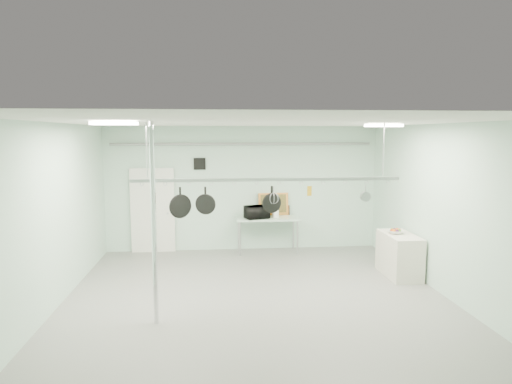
{
  "coord_description": "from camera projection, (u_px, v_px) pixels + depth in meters",
  "views": [
    {
      "loc": [
        -0.79,
        -7.69,
        3.01
      ],
      "look_at": [
        0.05,
        1.0,
        1.89
      ],
      "focal_mm": 32.0,
      "sensor_mm": 36.0,
      "label": 1
    }
  ],
  "objects": [
    {
      "name": "back_wall",
      "position": [
        243.0,
        189.0,
        11.78
      ],
      "size": [
        7.0,
        0.02,
        3.2
      ],
      "primitive_type": "cube",
      "color": "silver",
      "rests_on": "floor"
    },
    {
      "name": "floor",
      "position": [
        258.0,
        305.0,
        8.05
      ],
      "size": [
        8.0,
        8.0,
        0.0
      ],
      "primitive_type": "plane",
      "color": "gray",
      "rests_on": "ground"
    },
    {
      "name": "pot_rack",
      "position": [
        268.0,
        178.0,
        8.08
      ],
      "size": [
        4.8,
        0.06,
        1.0
      ],
      "color": "#B7B7BC",
      "rests_on": "ceiling"
    },
    {
      "name": "skillet_left",
      "position": [
        180.0,
        203.0,
        7.99
      ],
      "size": [
        0.4,
        0.26,
        0.56
      ],
      "primitive_type": null,
      "rotation": [
        0.0,
        0.0,
        0.52
      ],
      "color": "black",
      "rests_on": "pot_rack"
    },
    {
      "name": "painting_large",
      "position": [
        273.0,
        204.0,
        11.82
      ],
      "size": [
        0.79,
        0.17,
        0.58
      ],
      "primitive_type": "cube",
      "rotation": [
        -0.14,
        0.0,
        0.05
      ],
      "color": "#CA7A36",
      "rests_on": "prep_table"
    },
    {
      "name": "conduit_pipe",
      "position": [
        243.0,
        144.0,
        11.55
      ],
      "size": [
        6.6,
        0.07,
        0.07
      ],
      "primitive_type": "cylinder",
      "rotation": [
        0.0,
        1.57,
        0.0
      ],
      "color": "gray",
      "rests_on": "back_wall"
    },
    {
      "name": "fruit_cluster",
      "position": [
        396.0,
        230.0,
        9.66
      ],
      "size": [
        0.24,
        0.24,
        0.09
      ],
      "primitive_type": null,
      "color": "#AD3110",
      "rests_on": "fruit_bowl"
    },
    {
      "name": "skillet_right",
      "position": [
        272.0,
        200.0,
        8.14
      ],
      "size": [
        0.36,
        0.14,
        0.49
      ],
      "primitive_type": null,
      "rotation": [
        0.0,
        0.0,
        0.22
      ],
      "color": "black",
      "rests_on": "pot_rack"
    },
    {
      "name": "light_panel_left",
      "position": [
        114.0,
        123.0,
        6.65
      ],
      "size": [
        0.65,
        0.3,
        0.05
      ],
      "primitive_type": "cube",
      "color": "white",
      "rests_on": "ceiling"
    },
    {
      "name": "chrome_pole",
      "position": [
        154.0,
        225.0,
        7.09
      ],
      "size": [
        0.08,
        0.08,
        3.2
      ],
      "primitive_type": "cylinder",
      "color": "silver",
      "rests_on": "floor"
    },
    {
      "name": "right_wall",
      "position": [
        452.0,
        213.0,
        8.18
      ],
      "size": [
        0.02,
        8.0,
        3.2
      ],
      "primitive_type": "cube",
      "color": "silver",
      "rests_on": "floor"
    },
    {
      "name": "ceiling",
      "position": [
        259.0,
        123.0,
        7.64
      ],
      "size": [
        7.0,
        8.0,
        0.02
      ],
      "primitive_type": "cube",
      "color": "silver",
      "rests_on": "back_wall"
    },
    {
      "name": "prep_table",
      "position": [
        268.0,
        220.0,
        11.55
      ],
      "size": [
        1.6,
        0.7,
        0.91
      ],
      "color": "#A9C7B1",
      "rests_on": "floor"
    },
    {
      "name": "fruit_bowl",
      "position": [
        395.0,
        232.0,
        9.67
      ],
      "size": [
        0.33,
        0.33,
        0.08
      ],
      "primitive_type": "imported",
      "rotation": [
        0.0,
        0.0,
        -0.02
      ],
      "color": "silver",
      "rests_on": "side_cabinet"
    },
    {
      "name": "saucepan",
      "position": [
        365.0,
        194.0,
        8.29
      ],
      "size": [
        0.2,
        0.13,
        0.32
      ],
      "primitive_type": null,
      "rotation": [
        0.0,
        0.0,
        0.16
      ],
      "color": "silver",
      "rests_on": "pot_rack"
    },
    {
      "name": "coffee_canister",
      "position": [
        276.0,
        214.0,
        11.5
      ],
      "size": [
        0.2,
        0.2,
        0.2
      ],
      "primitive_type": "cylinder",
      "rotation": [
        0.0,
        0.0,
        -0.3
      ],
      "color": "white",
      "rests_on": "prep_table"
    },
    {
      "name": "grater",
      "position": [
        309.0,
        191.0,
        8.18
      ],
      "size": [
        0.08,
        0.05,
        0.2
      ],
      "primitive_type": null,
      "rotation": [
        0.0,
        0.0,
        0.4
      ],
      "color": "yellow",
      "rests_on": "pot_rack"
    },
    {
      "name": "microwave",
      "position": [
        257.0,
        212.0,
        11.38
      ],
      "size": [
        0.66,
        0.54,
        0.32
      ],
      "primitive_type": "imported",
      "rotation": [
        0.0,
        0.0,
        3.46
      ],
      "color": "black",
      "rests_on": "prep_table"
    },
    {
      "name": "door",
      "position": [
        153.0,
        211.0,
        11.58
      ],
      "size": [
        1.1,
        0.1,
        2.2
      ],
      "primitive_type": "cube",
      "color": "silver",
      "rests_on": "floor"
    },
    {
      "name": "painting_small",
      "position": [
        284.0,
        210.0,
        11.87
      ],
      "size": [
        0.3,
        0.09,
        0.25
      ],
      "primitive_type": "cube",
      "rotation": [
        -0.17,
        0.0,
        0.03
      ],
      "color": "black",
      "rests_on": "prep_table"
    },
    {
      "name": "side_cabinet",
      "position": [
        399.0,
        255.0,
        9.67
      ],
      "size": [
        0.6,
        1.2,
        0.9
      ],
      "primitive_type": "cube",
      "color": "beige",
      "rests_on": "floor"
    },
    {
      "name": "light_panel_right",
      "position": [
        384.0,
        125.0,
        8.47
      ],
      "size": [
        0.65,
        0.3,
        0.05
      ],
      "primitive_type": "cube",
      "color": "white",
      "rests_on": "ceiling"
    },
    {
      "name": "whisk",
      "position": [
        273.0,
        195.0,
        8.13
      ],
      "size": [
        0.22,
        0.22,
        0.33
      ],
      "primitive_type": null,
      "rotation": [
        0.0,
        0.0,
        -0.12
      ],
      "color": "#B8B6BC",
      "rests_on": "pot_rack"
    },
    {
      "name": "skillet_mid",
      "position": [
        205.0,
        200.0,
        8.02
      ],
      "size": [
        0.37,
        0.15,
        0.49
      ],
      "primitive_type": null,
      "rotation": [
        0.0,
        0.0,
        -0.25
      ],
      "color": "black",
      "rests_on": "pot_rack"
    },
    {
      "name": "wall_vent",
      "position": [
        200.0,
        164.0,
        11.58
      ],
      "size": [
        0.3,
        0.04,
        0.3
      ],
      "primitive_type": "cube",
      "color": "black",
      "rests_on": "back_wall"
    }
  ]
}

